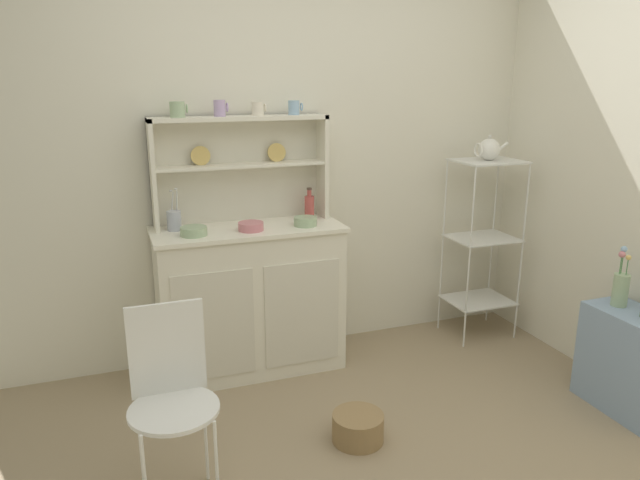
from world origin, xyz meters
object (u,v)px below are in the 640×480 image
(hutch_cabinet, at_px, (250,298))
(bakers_rack, at_px, (483,233))
(bowl_mixing_large, at_px, (194,231))
(porcelain_teapot, at_px, (489,149))
(jam_bottle, at_px, (309,206))
(flower_vase, at_px, (621,287))
(utensil_jar, at_px, (174,220))
(hutch_shelf_unit, at_px, (239,160))
(cup_sage_0, at_px, (178,109))
(floor_basket, at_px, (358,427))
(wire_chair, at_px, (171,388))
(side_shelf_blue, at_px, (629,362))

(hutch_cabinet, xyz_separation_m, bakers_rack, (1.58, -0.04, 0.27))
(bowl_mixing_large, distance_m, porcelain_teapot, 1.93)
(jam_bottle, xyz_separation_m, flower_vase, (1.36, -1.10, -0.31))
(hutch_cabinet, height_order, utensil_jar, utensil_jar)
(bakers_rack, height_order, bowl_mixing_large, bakers_rack)
(jam_bottle, bearing_deg, hutch_shelf_unit, 169.25)
(cup_sage_0, relative_size, porcelain_teapot, 0.42)
(hutch_shelf_unit, distance_m, cup_sage_0, 0.45)
(floor_basket, xyz_separation_m, bowl_mixing_large, (-0.62, 0.84, 0.84))
(utensil_jar, bearing_deg, floor_basket, -54.54)
(hutch_shelf_unit, relative_size, cup_sage_0, 10.57)
(wire_chair, distance_m, cup_sage_0, 1.56)
(bowl_mixing_large, bearing_deg, wire_chair, -104.78)
(utensil_jar, bearing_deg, bakers_rack, -3.40)
(hutch_shelf_unit, relative_size, wire_chair, 1.20)
(hutch_shelf_unit, distance_m, wire_chair, 1.51)
(cup_sage_0, height_order, jam_bottle, cup_sage_0)
(side_shelf_blue, bearing_deg, hutch_cabinet, 147.25)
(side_shelf_blue, relative_size, porcelain_teapot, 2.37)
(hutch_shelf_unit, distance_m, bowl_mixing_large, 0.52)
(cup_sage_0, distance_m, bowl_mixing_large, 0.67)
(bakers_rack, relative_size, side_shelf_blue, 2.21)
(flower_vase, bearing_deg, cup_sage_0, 151.63)
(hutch_shelf_unit, height_order, utensil_jar, hutch_shelf_unit)
(hutch_cabinet, relative_size, cup_sage_0, 11.32)
(wire_chair, xyz_separation_m, utensil_jar, (0.17, 1.11, 0.43))
(wire_chair, distance_m, utensil_jar, 1.20)
(hutch_shelf_unit, xyz_separation_m, bakers_rack, (1.58, -0.20, -0.53))
(hutch_cabinet, xyz_separation_m, wire_chair, (-0.57, -1.03, 0.06))
(side_shelf_blue, relative_size, cup_sage_0, 5.64)
(hutch_cabinet, relative_size, porcelain_teapot, 4.75)
(bowl_mixing_large, height_order, utensil_jar, utensil_jar)
(hutch_cabinet, relative_size, utensil_jar, 4.60)
(side_shelf_blue, distance_m, utensil_jar, 2.57)
(hutch_shelf_unit, bearing_deg, cup_sage_0, -173.19)
(hutch_shelf_unit, bearing_deg, bakers_rack, -7.29)
(jam_bottle, xyz_separation_m, porcelain_teapot, (1.17, -0.13, 0.31))
(hutch_cabinet, distance_m, jam_bottle, 0.65)
(cup_sage_0, bearing_deg, hutch_shelf_unit, 6.81)
(utensil_jar, xyz_separation_m, flower_vase, (2.17, -1.09, -0.30))
(bowl_mixing_large, bearing_deg, bakers_rack, 1.03)
(jam_bottle, bearing_deg, flower_vase, -38.96)
(utensil_jar, bearing_deg, hutch_shelf_unit, 11.83)
(floor_basket, xyz_separation_m, flower_vase, (1.46, -0.10, 0.58))
(wire_chair, relative_size, porcelain_teapot, 3.70)
(bakers_rack, distance_m, wire_chair, 2.37)
(bakers_rack, xyz_separation_m, utensil_jar, (-1.98, 0.12, 0.22))
(wire_chair, bearing_deg, cup_sage_0, 83.50)
(hutch_shelf_unit, height_order, bakers_rack, hutch_shelf_unit)
(jam_bottle, distance_m, porcelain_teapot, 1.22)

